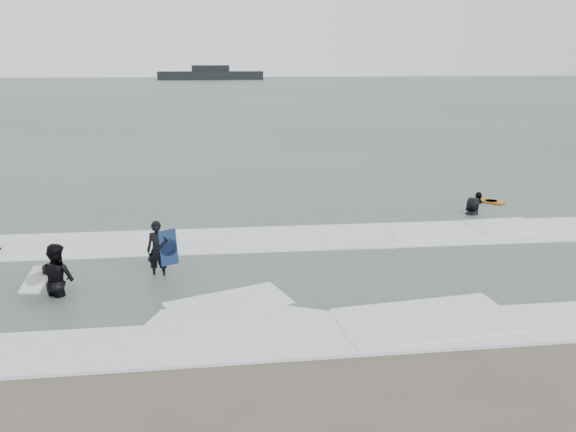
{
  "coord_description": "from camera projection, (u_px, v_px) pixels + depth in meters",
  "views": [
    {
      "loc": [
        -1.73,
        -11.18,
        5.72
      ],
      "look_at": [
        0.0,
        5.0,
        1.1
      ],
      "focal_mm": 35.0,
      "sensor_mm": 36.0,
      "label": 1
    }
  ],
  "objects": [
    {
      "name": "surfer_wading",
      "position": [
        60.0,
        295.0,
        13.98
      ],
      "size": [
        1.16,
        1.09,
        1.91
      ],
      "primitive_type": "imported",
      "rotation": [
        0.0,
        0.0,
        2.61
      ],
      "color": "black",
      "rests_on": "ground"
    },
    {
      "name": "ground",
      "position": [
        312.0,
        325.0,
        12.43
      ],
      "size": [
        320.0,
        320.0,
        0.0
      ],
      "primitive_type": "plane",
      "color": "brown",
      "rests_on": "ground"
    },
    {
      "name": "surfer_right_near",
      "position": [
        478.0,
        204.0,
        22.72
      ],
      "size": [
        0.78,
        1.04,
        1.64
      ],
      "primitive_type": "imported",
      "rotation": [
        0.0,
        0.0,
        -2.02
      ],
      "color": "black",
      "rests_on": "ground"
    },
    {
      "name": "surf_foam",
      "position": [
        293.0,
        264.0,
        15.96
      ],
      "size": [
        30.03,
        9.06,
        0.09
      ],
      "color": "white",
      "rests_on": "ground"
    },
    {
      "name": "sea",
      "position": [
        238.0,
        94.0,
        88.94
      ],
      "size": [
        320.0,
        320.0,
        0.0
      ],
      "primitive_type": "plane",
      "color": "#47544C",
      "rests_on": "ground"
    },
    {
      "name": "bodyboards",
      "position": [
        278.0,
        235.0,
        17.04
      ],
      "size": [
        16.03,
        8.79,
        1.25
      ],
      "color": "#0F1F48",
      "rests_on": "ground"
    },
    {
      "name": "surfer_right_far",
      "position": [
        472.0,
        215.0,
        21.03
      ],
      "size": [
        1.06,
        1.03,
        1.84
      ],
      "primitive_type": "imported",
      "rotation": [
        0.0,
        0.0,
        -2.42
      ],
      "color": "black",
      "rests_on": "ground"
    },
    {
      "name": "vessel_horizon",
      "position": [
        211.0,
        75.0,
        145.52
      ],
      "size": [
        26.99,
        4.82,
        3.66
      ],
      "color": "black",
      "rests_on": "ground"
    },
    {
      "name": "surfer_centre",
      "position": [
        160.0,
        278.0,
        15.09
      ],
      "size": [
        0.63,
        0.46,
        1.6
      ],
      "primitive_type": "imported",
      "rotation": [
        0.0,
        0.0,
        -0.14
      ],
      "color": "black",
      "rests_on": "ground"
    }
  ]
}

